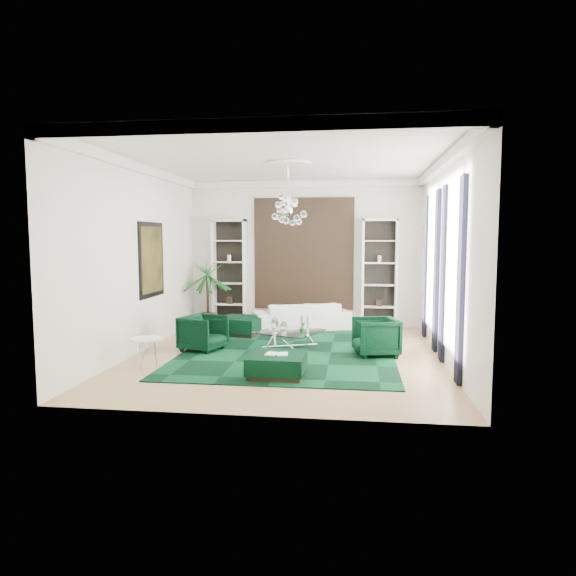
# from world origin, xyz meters

# --- Properties ---
(floor) EXTENTS (6.00, 7.00, 0.02)m
(floor) POSITION_xyz_m (0.00, 0.00, -0.01)
(floor) COLOR tan
(floor) RESTS_ON ground
(ceiling) EXTENTS (6.00, 7.00, 0.02)m
(ceiling) POSITION_xyz_m (0.00, 0.00, 3.81)
(ceiling) COLOR white
(ceiling) RESTS_ON ground
(wall_back) EXTENTS (6.00, 0.02, 3.80)m
(wall_back) POSITION_xyz_m (0.00, 3.51, 1.90)
(wall_back) COLOR silver
(wall_back) RESTS_ON ground
(wall_front) EXTENTS (6.00, 0.02, 3.80)m
(wall_front) POSITION_xyz_m (0.00, -3.51, 1.90)
(wall_front) COLOR silver
(wall_front) RESTS_ON ground
(wall_left) EXTENTS (0.02, 7.00, 3.80)m
(wall_left) POSITION_xyz_m (-3.01, 0.00, 1.90)
(wall_left) COLOR silver
(wall_left) RESTS_ON ground
(wall_right) EXTENTS (0.02, 7.00, 3.80)m
(wall_right) POSITION_xyz_m (3.01, 0.00, 1.90)
(wall_right) COLOR silver
(wall_right) RESTS_ON ground
(crown_molding) EXTENTS (6.00, 7.00, 0.18)m
(crown_molding) POSITION_xyz_m (0.00, 0.00, 3.70)
(crown_molding) COLOR white
(crown_molding) RESTS_ON ceiling
(ceiling_medallion) EXTENTS (0.90, 0.90, 0.05)m
(ceiling_medallion) POSITION_xyz_m (0.00, 0.30, 3.77)
(ceiling_medallion) COLOR white
(ceiling_medallion) RESTS_ON ceiling
(tapestry) EXTENTS (2.50, 0.06, 2.80)m
(tapestry) POSITION_xyz_m (0.00, 3.46, 1.90)
(tapestry) COLOR black
(tapestry) RESTS_ON wall_back
(shelving_left) EXTENTS (0.90, 0.38, 2.80)m
(shelving_left) POSITION_xyz_m (-1.95, 3.31, 1.40)
(shelving_left) COLOR white
(shelving_left) RESTS_ON floor
(shelving_right) EXTENTS (0.90, 0.38, 2.80)m
(shelving_right) POSITION_xyz_m (1.95, 3.31, 1.40)
(shelving_right) COLOR white
(shelving_right) RESTS_ON floor
(painting) EXTENTS (0.04, 1.30, 1.60)m
(painting) POSITION_xyz_m (-2.97, 0.60, 1.85)
(painting) COLOR black
(painting) RESTS_ON wall_left
(window_near) EXTENTS (0.03, 1.10, 2.90)m
(window_near) POSITION_xyz_m (2.99, -0.90, 1.90)
(window_near) COLOR white
(window_near) RESTS_ON wall_right
(curtain_near_a) EXTENTS (0.07, 0.30, 3.25)m
(curtain_near_a) POSITION_xyz_m (2.96, -1.68, 1.65)
(curtain_near_a) COLOR black
(curtain_near_a) RESTS_ON floor
(curtain_near_b) EXTENTS (0.07, 0.30, 3.25)m
(curtain_near_b) POSITION_xyz_m (2.96, -0.12, 1.65)
(curtain_near_b) COLOR black
(curtain_near_b) RESTS_ON floor
(window_far) EXTENTS (0.03, 1.10, 2.90)m
(window_far) POSITION_xyz_m (2.99, 1.50, 1.90)
(window_far) COLOR white
(window_far) RESTS_ON wall_right
(curtain_far_a) EXTENTS (0.07, 0.30, 3.25)m
(curtain_far_a) POSITION_xyz_m (2.96, 0.72, 1.65)
(curtain_far_a) COLOR black
(curtain_far_a) RESTS_ON floor
(curtain_far_b) EXTENTS (0.07, 0.30, 3.25)m
(curtain_far_b) POSITION_xyz_m (2.96, 2.28, 1.65)
(curtain_far_b) COLOR black
(curtain_far_b) RESTS_ON floor
(rug) EXTENTS (4.20, 5.00, 0.02)m
(rug) POSITION_xyz_m (0.00, 0.30, 0.01)
(rug) COLOR black
(rug) RESTS_ON floor
(sofa) EXTENTS (2.54, 1.75, 0.69)m
(sofa) POSITION_xyz_m (0.00, 2.85, 0.35)
(sofa) COLOR white
(sofa) RESTS_ON floor
(armchair_left) EXTENTS (1.01, 1.00, 0.73)m
(armchair_left) POSITION_xyz_m (-1.75, 0.20, 0.37)
(armchair_left) COLOR black
(armchair_left) RESTS_ON floor
(armchair_right) EXTENTS (0.98, 0.96, 0.75)m
(armchair_right) POSITION_xyz_m (1.75, 0.20, 0.38)
(armchair_right) COLOR black
(armchair_right) RESTS_ON floor
(coffee_table) EXTENTS (1.50, 1.50, 0.39)m
(coffee_table) POSITION_xyz_m (0.00, 0.55, 0.20)
(coffee_table) COLOR white
(coffee_table) RESTS_ON floor
(ottoman_side) EXTENTS (1.14, 1.14, 0.43)m
(ottoman_side) POSITION_xyz_m (-1.35, 2.00, 0.21)
(ottoman_side) COLOR black
(ottoman_side) RESTS_ON floor
(ottoman_front) EXTENTS (0.94, 0.94, 0.37)m
(ottoman_front) POSITION_xyz_m (0.05, -1.55, 0.19)
(ottoman_front) COLOR black
(ottoman_front) RESTS_ON floor
(book) EXTENTS (0.38, 0.25, 0.03)m
(book) POSITION_xyz_m (0.05, -1.55, 0.39)
(book) COLOR white
(book) RESTS_ON ottoman_front
(side_table) EXTENTS (0.58, 0.58, 0.53)m
(side_table) POSITION_xyz_m (-2.35, -1.30, 0.26)
(side_table) COLOR white
(side_table) RESTS_ON floor
(palm) EXTENTS (1.65, 1.65, 2.24)m
(palm) POSITION_xyz_m (-2.45, 2.95, 1.12)
(palm) COLOR #19591E
(palm) RESTS_ON floor
(chandelier) EXTENTS (0.88, 0.88, 0.68)m
(chandelier) POSITION_xyz_m (0.00, 0.30, 2.85)
(chandelier) COLOR white
(chandelier) RESTS_ON ceiling
(table_plant) EXTENTS (0.16, 0.15, 0.23)m
(table_plant) POSITION_xyz_m (0.28, 0.31, 0.51)
(table_plant) COLOR #19591E
(table_plant) RESTS_ON coffee_table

